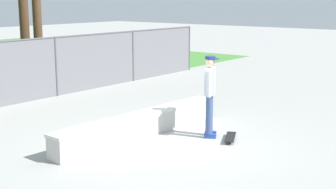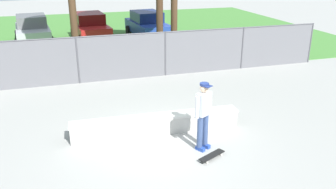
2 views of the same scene
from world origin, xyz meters
name	(u,v)px [view 1 (image 1 of 2)]	position (x,y,z in m)	size (l,w,h in m)	color
ground_plane	(164,142)	(0.00, 0.00, 0.00)	(80.00, 80.00, 0.00)	#9E9E99
concrete_ledge	(141,125)	(0.04, 0.71, 0.27)	(4.89, 0.69, 0.53)	#B7B5AD
skateboarder	(210,92)	(0.95, -0.54, 1.03)	(0.54, 0.41, 1.84)	#2647A5
skateboard	(230,137)	(1.01, -1.06, 0.07)	(0.81, 0.53, 0.09)	black
chainlink_fence	(6,71)	(0.00, 5.86, 1.03)	(18.23, 0.07, 1.91)	#4C4C51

